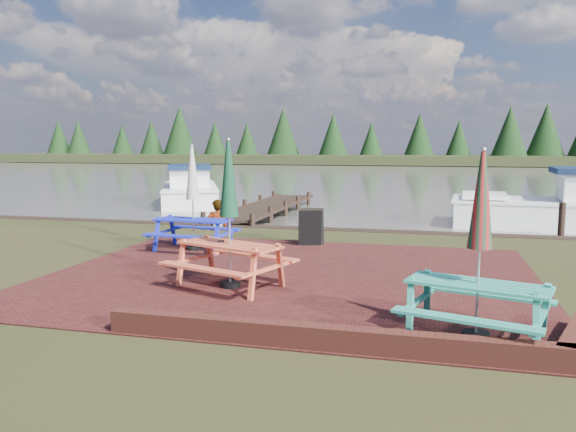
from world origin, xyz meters
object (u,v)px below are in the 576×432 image
Objects in this scene: picnic_table_blue at (193,214)px; person at (217,200)px; picnic_table_red at (230,237)px; jetty at (267,207)px; boat_jetty at (190,191)px; chalkboard at (311,227)px; picnic_table_teal at (478,274)px.

picnic_table_blue is 1.39× the size of person.
jetty is at bearing 123.26° from picnic_table_red.
picnic_table_red is 1.44× the size of person.
person is at bearing 105.99° from picnic_table_blue.
picnic_table_blue is at bearing 143.59° from picnic_table_red.
person reaches higher than boat_jetty.
chalkboard is at bearing 31.43° from picnic_table_blue.
picnic_table_teal is 19.50m from boat_jetty.
picnic_table_red is 16.05m from boat_jetty.
boat_jetty is (-4.49, 3.00, 0.27)m from jetty.
chalkboard is at bearing -65.46° from jetty.
chalkboard is at bearing 136.22° from picnic_table_teal.
picnic_table_blue is 0.27× the size of jetty.
picnic_table_teal is 7.59m from picnic_table_blue.
person is at bearing -85.17° from boat_jetty.
chalkboard is 7.73m from jetty.
picnic_table_red is 6.64m from person.
boat_jetty is at bearing 136.53° from picnic_table_red.
boat_jetty is (-11.12, 16.01, -0.46)m from picnic_table_teal.
picnic_table_teal is 0.26× the size of jetty.
picnic_table_red is at bearing -51.82° from picnic_table_blue.
jetty is 5.41m from boat_jetty.
picnic_table_teal is at bearing -63.00° from jetty.
jetty is (-6.63, 13.01, -0.73)m from picnic_table_teal.
chalkboard reaches higher than jetty.
boat_jetty is 9.43m from person.
picnic_table_blue is (-2.02, 3.03, -0.03)m from picnic_table_red.
person reaches higher than chalkboard.
picnic_table_blue is at bearing 158.20° from picnic_table_teal.
picnic_table_blue is 0.35× the size of boat_jetty.
picnic_table_teal is 1.36× the size of person.
picnic_table_red is (-3.94, 1.67, 0.05)m from picnic_table_teal.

